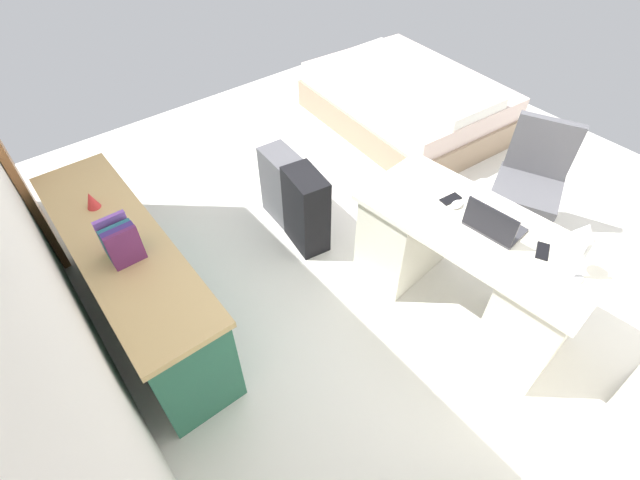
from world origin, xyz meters
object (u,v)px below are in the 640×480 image
desk (466,265)px  suitcase_black (306,210)px  suitcase_spare_grey (283,186)px  credenza (136,281)px  desk_lamp (584,238)px  cell_phone_near_laptop (543,251)px  figurine_small (91,200)px  bed (407,102)px  office_chair (526,190)px  laptop (493,225)px  cell_phone_by_mouse (451,199)px  computer_mouse (457,204)px

desk → suitcase_black: (1.12, 0.44, -0.06)m
suitcase_black → suitcase_spare_grey: suitcase_black is taller
credenza → desk_lamp: size_ratio=5.22×
cell_phone_near_laptop → figurine_small: 2.64m
bed → desk_lamp: size_ratio=5.76×
office_chair → desk: bearing=101.6°
cell_phone_near_laptop → desk_lamp: size_ratio=0.39×
desk_lamp → suitcase_black: bearing=17.2°
laptop → credenza: bearing=53.7°
office_chair → cell_phone_by_mouse: (0.08, 0.86, 0.32)m
credenza → suitcase_black: size_ratio=2.80×
credenza → laptop: (-1.27, -1.73, 0.41)m
suitcase_black → figurine_small: 1.43m
desk → computer_mouse: computer_mouse is taller
desk → bed: desk is taller
credenza → suitcase_spare_grey: size_ratio=2.99×
office_chair → cell_phone_by_mouse: size_ratio=6.91×
desk → cell_phone_near_laptop: cell_phone_near_laptop is taller
credenza → cell_phone_by_mouse: size_ratio=13.24×
desk → computer_mouse: 0.42m
bed → credenza: bearing=101.9°
figurine_small → cell_phone_by_mouse: bearing=-126.4°
figurine_small → laptop: bearing=-133.3°
cell_phone_near_laptop → desk_lamp: desk_lamp is taller
bed → computer_mouse: 2.23m
suitcase_black → desk_lamp: desk_lamp is taller
suitcase_black → desk_lamp: 1.83m
bed → figurine_small: 3.19m
figurine_small → credenza: bearing=-179.8°
suitcase_black → cell_phone_by_mouse: (-0.85, -0.49, 0.42)m
office_chair → suitcase_black: 1.65m
bed → suitcase_black: size_ratio=3.09×
credenza → figurine_small: size_ratio=16.36×
suitcase_spare_grey → laptop: size_ratio=1.81×
credenza → laptop: bearing=-126.3°
figurine_small → desk_lamp: bearing=-139.4°
office_chair → cell_phone_near_laptop: (-0.53, 0.80, 0.32)m
cell_phone_by_mouse → figurine_small: size_ratio=1.24×
credenza → cell_phone_near_laptop: 2.42m
computer_mouse → cell_phone_near_laptop: computer_mouse is taller
cell_phone_by_mouse → office_chair: bearing=-89.1°
laptop → cell_phone_by_mouse: (0.33, -0.03, -0.04)m
suitcase_black → laptop: size_ratio=1.94×
suitcase_spare_grey → cell_phone_by_mouse: cell_phone_by_mouse is taller
figurine_small → suitcase_black: bearing=-109.3°
cell_phone_near_laptop → cell_phone_by_mouse: bearing=-21.7°
suitcase_black → computer_mouse: size_ratio=6.43×
office_chair → suitcase_spare_grey: bearing=45.4°
credenza → computer_mouse: (-1.01, -1.74, 0.38)m
cell_phone_by_mouse → figurine_small: bearing=59.5°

